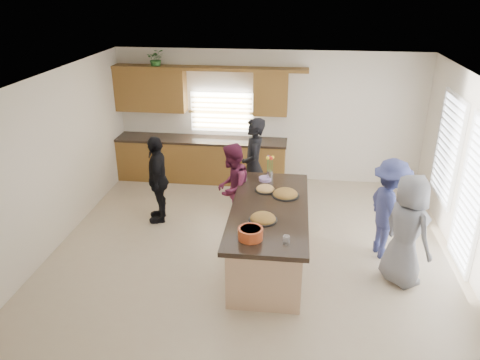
# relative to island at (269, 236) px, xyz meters

# --- Properties ---
(floor) EXTENTS (6.50, 6.50, 0.00)m
(floor) POSITION_rel_island_xyz_m (-0.27, 0.40, -0.45)
(floor) COLOR #C3B191
(floor) RESTS_ON ground
(room_shell) EXTENTS (6.52, 6.02, 2.81)m
(room_shell) POSITION_rel_island_xyz_m (-0.27, 0.40, 1.45)
(room_shell) COLOR silver
(room_shell) RESTS_ON ground
(back_cabinetry) EXTENTS (4.08, 0.66, 2.46)m
(back_cabinetry) POSITION_rel_island_xyz_m (-1.74, 3.13, 0.46)
(back_cabinetry) COLOR brown
(back_cabinetry) RESTS_ON ground
(right_wall_glazing) EXTENTS (0.06, 4.00, 2.25)m
(right_wall_glazing) POSITION_rel_island_xyz_m (2.95, 0.27, 0.89)
(right_wall_glazing) COLOR white
(right_wall_glazing) RESTS_ON ground
(island) EXTENTS (1.17, 2.71, 0.95)m
(island) POSITION_rel_island_xyz_m (0.00, 0.00, 0.00)
(island) COLOR tan
(island) RESTS_ON ground
(platter_front) EXTENTS (0.41, 0.41, 0.16)m
(platter_front) POSITION_rel_island_xyz_m (-0.07, -0.43, 0.52)
(platter_front) COLOR black
(platter_front) RESTS_ON island
(platter_mid) EXTENTS (0.43, 0.43, 0.18)m
(platter_mid) POSITION_rel_island_xyz_m (0.22, 0.43, 0.53)
(platter_mid) COLOR black
(platter_mid) RESTS_ON island
(platter_back) EXTENTS (0.33, 0.33, 0.13)m
(platter_back) POSITION_rel_island_xyz_m (-0.11, 0.58, 0.52)
(platter_back) COLOR black
(platter_back) RESTS_ON island
(salad_bowl) EXTENTS (0.33, 0.33, 0.16)m
(salad_bowl) POSITION_rel_island_xyz_m (-0.19, -0.96, 0.58)
(salad_bowl) COLOR #C64D24
(salad_bowl) RESTS_ON island
(clear_cup) EXTENTS (0.09, 0.09, 0.11)m
(clear_cup) POSITION_rel_island_xyz_m (0.28, -1.02, 0.55)
(clear_cup) COLOR white
(clear_cup) RESTS_ON island
(plate_stack) EXTENTS (0.21, 0.21, 0.05)m
(plate_stack) POSITION_rel_island_xyz_m (-0.15, 1.01, 0.52)
(plate_stack) COLOR #AD8BCA
(plate_stack) RESTS_ON island
(flower_vase) EXTENTS (0.14, 0.14, 0.44)m
(flower_vase) POSITION_rel_island_xyz_m (-0.07, 1.03, 0.74)
(flower_vase) COLOR silver
(flower_vase) RESTS_ON island
(potted_plant) EXTENTS (0.43, 0.39, 0.40)m
(potted_plant) POSITION_rel_island_xyz_m (-2.60, 3.22, 2.15)
(potted_plant) COLOR #2B6A2A
(potted_plant) RESTS_ON back_cabinetry
(woman_left_back) EXTENTS (0.53, 0.73, 1.83)m
(woman_left_back) POSITION_rel_island_xyz_m (-0.42, 1.72, 0.46)
(woman_left_back) COLOR black
(woman_left_back) RESTS_ON ground
(woman_left_mid) EXTENTS (0.74, 0.87, 1.59)m
(woman_left_mid) POSITION_rel_island_xyz_m (-0.71, 0.95, 0.34)
(woman_left_mid) COLOR #5A1B34
(woman_left_mid) RESTS_ON ground
(woman_left_front) EXTENTS (0.58, 1.01, 1.62)m
(woman_left_front) POSITION_rel_island_xyz_m (-2.09, 1.16, 0.36)
(woman_left_front) COLOR black
(woman_left_front) RESTS_ON ground
(woman_right_back) EXTENTS (0.87, 1.18, 1.64)m
(woman_right_back) POSITION_rel_island_xyz_m (1.84, 0.43, 0.37)
(woman_right_back) COLOR navy
(woman_right_back) RESTS_ON ground
(woman_right_front) EXTENTS (0.89, 0.98, 1.69)m
(woman_right_front) POSITION_rel_island_xyz_m (1.96, -0.28, 0.39)
(woman_right_front) COLOR slate
(woman_right_front) RESTS_ON ground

